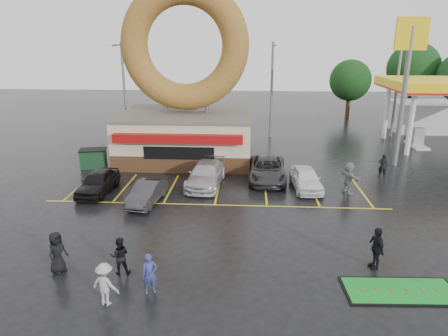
# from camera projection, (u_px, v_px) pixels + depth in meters

# --- Properties ---
(ground) EXTENTS (120.00, 120.00, 0.00)m
(ground) POSITION_uv_depth(u_px,v_px,m) (209.00, 232.00, 19.71)
(ground) COLOR black
(ground) RESTS_ON ground
(donut_shop) EXTENTS (10.20, 8.70, 13.50)m
(donut_shop) POSITION_uv_depth(u_px,v_px,m) (186.00, 103.00, 30.88)
(donut_shop) COLOR #472B19
(donut_shop) RESTS_ON ground
(gas_station) EXTENTS (12.30, 13.65, 5.90)m
(gas_station) POSITION_uv_depth(u_px,v_px,m) (443.00, 101.00, 37.34)
(gas_station) COLOR silver
(gas_station) RESTS_ON ground
(shell_sign) EXTENTS (2.20, 0.36, 10.60)m
(shell_sign) POSITION_uv_depth(u_px,v_px,m) (408.00, 65.00, 28.14)
(shell_sign) COLOR slate
(shell_sign) RESTS_ON ground
(streetlight_left) EXTENTS (0.40, 2.21, 9.00)m
(streetlight_left) POSITION_uv_depth(u_px,v_px,m) (124.00, 88.00, 37.81)
(streetlight_left) COLOR slate
(streetlight_left) RESTS_ON ground
(streetlight_mid) EXTENTS (0.40, 2.21, 9.00)m
(streetlight_mid) POSITION_uv_depth(u_px,v_px,m) (272.00, 88.00, 37.94)
(streetlight_mid) COLOR slate
(streetlight_mid) RESTS_ON ground
(streetlight_right) EXTENTS (0.40, 2.21, 9.00)m
(streetlight_right) POSITION_uv_depth(u_px,v_px,m) (397.00, 88.00, 38.18)
(streetlight_right) COLOR slate
(streetlight_right) RESTS_ON ground
(tree_far_c) EXTENTS (6.30, 6.30, 9.00)m
(tree_far_c) POSITION_uv_depth(u_px,v_px,m) (413.00, 69.00, 49.01)
(tree_far_c) COLOR #332114
(tree_far_c) RESTS_ON ground
(tree_far_d) EXTENTS (4.90, 4.90, 7.00)m
(tree_far_d) POSITION_uv_depth(u_px,v_px,m) (350.00, 80.00, 47.97)
(tree_far_d) COLOR #332114
(tree_far_d) RESTS_ON ground
(car_black) EXTENTS (1.84, 4.21, 1.41)m
(car_black) POSITION_uv_depth(u_px,v_px,m) (98.00, 182.00, 24.60)
(car_black) COLOR black
(car_black) RESTS_ON ground
(car_dgrey) EXTENTS (1.81, 3.92, 1.24)m
(car_dgrey) POSITION_uv_depth(u_px,v_px,m) (147.00, 193.00, 23.08)
(car_dgrey) COLOR #2D2D2F
(car_dgrey) RESTS_ON ground
(car_silver) EXTENTS (2.54, 5.24, 1.47)m
(car_silver) POSITION_uv_depth(u_px,v_px,m) (206.00, 174.00, 25.93)
(car_silver) COLOR #B4B3B8
(car_silver) RESTS_ON ground
(car_grey) EXTENTS (2.55, 5.33, 1.47)m
(car_grey) POSITION_uv_depth(u_px,v_px,m) (267.00, 169.00, 26.91)
(car_grey) COLOR #2F2F31
(car_grey) RESTS_ON ground
(car_white) EXTENTS (1.96, 4.19, 1.39)m
(car_white) POSITION_uv_depth(u_px,v_px,m) (306.00, 179.00, 25.24)
(car_white) COLOR white
(car_white) RESTS_ON ground
(person_blue) EXTENTS (0.67, 0.56, 1.57)m
(person_blue) POSITION_uv_depth(u_px,v_px,m) (150.00, 274.00, 14.70)
(person_blue) COLOR navy
(person_blue) RESTS_ON ground
(person_blackjkt) EXTENTS (0.87, 0.75, 1.57)m
(person_blackjkt) POSITION_uv_depth(u_px,v_px,m) (120.00, 256.00, 15.94)
(person_blackjkt) COLOR black
(person_blackjkt) RESTS_ON ground
(person_hoodie) EXTENTS (1.17, 0.87, 1.62)m
(person_hoodie) POSITION_uv_depth(u_px,v_px,m) (105.00, 284.00, 14.03)
(person_hoodie) COLOR #98989B
(person_hoodie) RESTS_ON ground
(person_bystander) EXTENTS (0.80, 0.99, 1.75)m
(person_bystander) POSITION_uv_depth(u_px,v_px,m) (57.00, 252.00, 16.03)
(person_bystander) COLOR black
(person_bystander) RESTS_ON ground
(person_cameraman) EXTENTS (0.62, 1.12, 1.81)m
(person_cameraman) POSITION_uv_depth(u_px,v_px,m) (376.00, 248.00, 16.31)
(person_cameraman) COLOR black
(person_cameraman) RESTS_ON ground
(person_walker_near) EXTENTS (1.27, 1.91, 1.98)m
(person_walker_near) POSITION_uv_depth(u_px,v_px,m) (349.00, 178.00, 24.48)
(person_walker_near) COLOR gray
(person_walker_near) RESTS_ON ground
(person_walker_far) EXTENTS (0.71, 0.59, 1.66)m
(person_walker_far) POSITION_uv_depth(u_px,v_px,m) (383.00, 166.00, 27.38)
(person_walker_far) COLOR black
(person_walker_far) RESTS_ON ground
(dumpster) EXTENTS (2.02, 1.58, 1.30)m
(dumpster) POSITION_uv_depth(u_px,v_px,m) (93.00, 159.00, 29.71)
(dumpster) COLOR #184023
(dumpster) RESTS_ON ground
(putting_green) EXTENTS (4.27, 1.99, 0.53)m
(putting_green) POSITION_uv_depth(u_px,v_px,m) (400.00, 291.00, 14.96)
(putting_green) COLOR black
(putting_green) RESTS_ON ground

